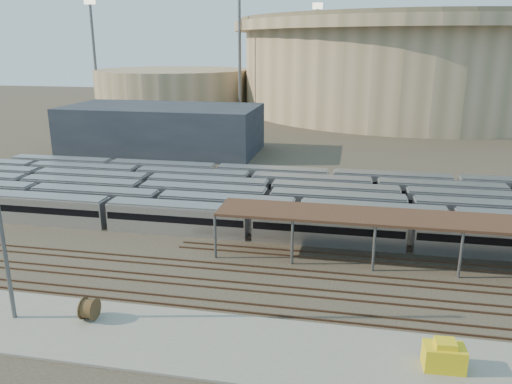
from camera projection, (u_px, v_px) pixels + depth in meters
The scene contains 13 objects.
ground at pixel (285, 269), 53.12m from camera, with size 420.00×420.00×0.00m, color #383026.
apron at pixel (197, 342), 39.91m from camera, with size 50.00×9.00×0.20m, color gray.
subway_trains at pixel (279, 200), 70.65m from camera, with size 124.12×23.90×3.60m.
inspection_shed at pixel (502, 226), 51.39m from camera, with size 60.30×6.00×5.30m.
empty_tracks at pixel (278, 290), 48.39m from camera, with size 170.00×9.62×0.18m.
stadium at pixel (411, 63), 175.46m from camera, with size 124.00×124.00×32.50m.
secondary_arena at pixel (173, 89), 184.46m from camera, with size 56.00×56.00×14.00m, color tan.
service_building at pixel (162, 129), 109.88m from camera, with size 42.00×20.00×10.00m, color #1E232D.
floodlight_0 at pixel (240, 52), 156.21m from camera, with size 4.00×1.00×38.40m.
floodlight_1 at pixel (94, 51), 175.78m from camera, with size 4.00×1.00×38.40m.
floodlight_3 at pixel (316, 50), 199.54m from camera, with size 4.00×1.00×38.40m.
cable_reel_east at pixel (89, 309), 42.77m from camera, with size 1.94×1.94×1.08m, color brown.
yellow_equipment at pixel (444, 357), 36.27m from camera, with size 2.91×1.82×1.82m, color gold.
Camera 1 is at (6.35, -48.26, 22.99)m, focal length 35.00 mm.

